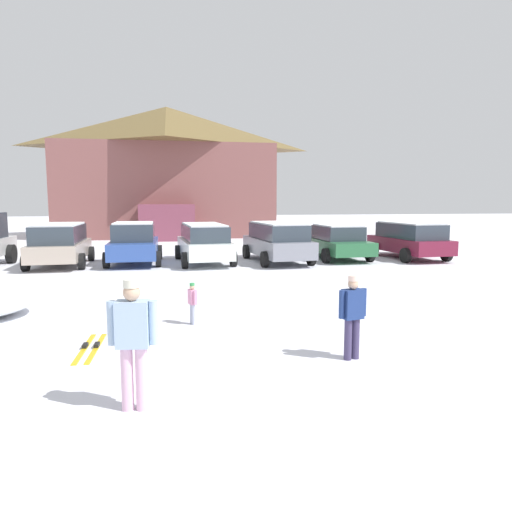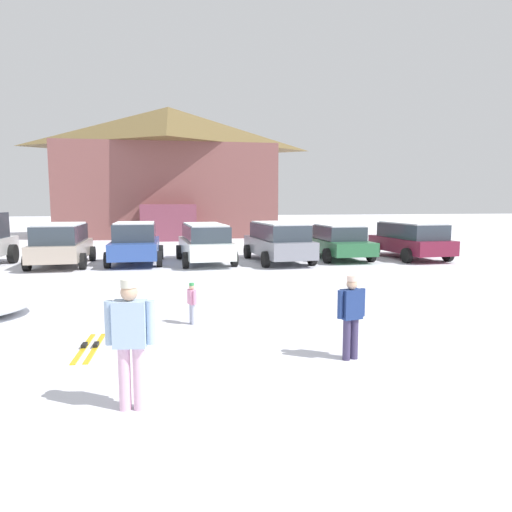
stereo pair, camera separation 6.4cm
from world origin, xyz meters
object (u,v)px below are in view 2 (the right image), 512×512
(parked_beige_suv, at_px, (61,243))
(parked_grey_wagon, at_px, (278,241))
(parked_white_suv, at_px, (205,242))
(parked_green_coupe, at_px, (337,241))
(skier_adult_in_blue_parka, at_px, (131,337))
(skier_teen_in_navy_coat, at_px, (351,313))
(pair_of_skis, at_px, (90,347))
(ski_lodge, at_px, (169,171))
(parked_blue_hatchback, at_px, (135,243))
(parked_maroon_van, at_px, (411,239))
(skier_child_in_pink_snowsuit, at_px, (192,301))

(parked_beige_suv, xyz_separation_m, parked_grey_wagon, (8.92, -0.50, -0.00))
(parked_white_suv, distance_m, parked_green_coupe, 6.05)
(parked_white_suv, relative_size, skier_adult_in_blue_parka, 2.90)
(parked_beige_suv, relative_size, parked_white_suv, 0.88)
(parked_beige_suv, relative_size, skier_teen_in_navy_coat, 3.01)
(pair_of_skis, bearing_deg, skier_adult_in_blue_parka, -70.21)
(parked_grey_wagon, distance_m, skier_teen_in_navy_coat, 12.25)
(skier_adult_in_blue_parka, bearing_deg, ski_lodge, 88.90)
(parked_beige_suv, bearing_deg, parked_blue_hatchback, 2.35)
(parked_green_coupe, xyz_separation_m, skier_adult_in_blue_parka, (-8.02, -13.96, 0.15))
(parked_white_suv, bearing_deg, skier_teen_in_navy_coat, -83.37)
(parked_beige_suv, bearing_deg, parked_grey_wagon, -3.23)
(skier_teen_in_navy_coat, bearing_deg, ski_lodge, 95.44)
(parked_blue_hatchback, bearing_deg, parked_green_coupe, -0.09)
(parked_white_suv, height_order, parked_maroon_van, parked_white_suv)
(ski_lodge, height_order, pair_of_skis, ski_lodge)
(skier_teen_in_navy_coat, bearing_deg, skier_child_in_pink_snowsuit, 132.68)
(skier_teen_in_navy_coat, distance_m, skier_adult_in_blue_parka, 3.63)
(parked_blue_hatchback, xyz_separation_m, skier_teen_in_navy_coat, (4.33, -12.75, -0.08))
(parked_blue_hatchback, relative_size, skier_child_in_pink_snowsuit, 4.65)
(skier_child_in_pink_snowsuit, distance_m, pair_of_skis, 2.33)
(parked_grey_wagon, bearing_deg, skier_child_in_pink_snowsuit, -113.77)
(parked_green_coupe, distance_m, pair_of_skis, 14.47)
(parked_white_suv, bearing_deg, parked_grey_wagon, -5.67)
(parked_maroon_van, bearing_deg, pair_of_skis, -138.79)
(ski_lodge, xyz_separation_m, parked_blue_hatchback, (-1.51, -16.88, -4.09))
(parked_white_suv, distance_m, skier_teen_in_navy_coat, 12.53)
(parked_beige_suv, distance_m, skier_teen_in_navy_coat, 14.56)
(skier_teen_in_navy_coat, bearing_deg, parked_white_suv, 96.63)
(parked_blue_hatchback, height_order, parked_green_coupe, parked_blue_hatchback)
(parked_maroon_van, bearing_deg, parked_grey_wagon, -179.88)
(ski_lodge, xyz_separation_m, skier_teen_in_navy_coat, (2.82, -29.63, -4.17))
(parked_green_coupe, bearing_deg, ski_lodge, 113.72)
(parked_grey_wagon, bearing_deg, skier_teen_in_navy_coat, -97.90)
(parked_maroon_van, height_order, pair_of_skis, parked_maroon_van)
(parked_beige_suv, bearing_deg, ski_lodge, 75.44)
(ski_lodge, relative_size, parked_grey_wagon, 3.31)
(parked_blue_hatchback, bearing_deg, parked_beige_suv, -177.65)
(parked_beige_suv, distance_m, skier_adult_in_blue_parka, 14.37)
(ski_lodge, bearing_deg, parked_green_coupe, -66.28)
(parked_blue_hatchback, bearing_deg, ski_lodge, 84.90)
(parked_grey_wagon, relative_size, skier_teen_in_navy_coat, 3.46)
(ski_lodge, distance_m, skier_child_in_pink_snowsuit, 27.32)
(parked_green_coupe, bearing_deg, parked_blue_hatchback, 179.91)
(parked_green_coupe, bearing_deg, parked_beige_suv, -179.49)
(skier_adult_in_blue_parka, bearing_deg, pair_of_skis, 109.79)
(skier_child_in_pink_snowsuit, bearing_deg, parked_beige_suv, 115.59)
(parked_green_coupe, height_order, skier_child_in_pink_snowsuit, parked_green_coupe)
(parked_beige_suv, relative_size, parked_grey_wagon, 0.87)
(parked_blue_hatchback, relative_size, parked_green_coupe, 0.88)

